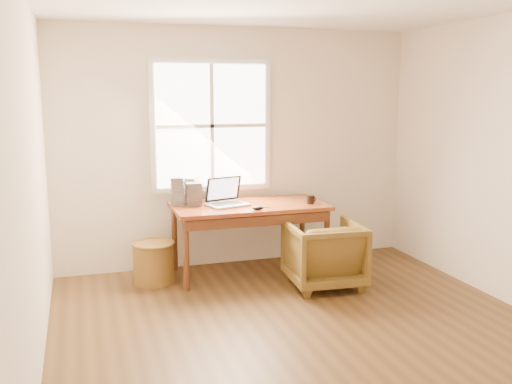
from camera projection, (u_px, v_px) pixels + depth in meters
room_shell at (308, 171)px, 4.32m from camera, size 4.04×4.54×2.64m
desk at (249, 206)px, 5.97m from camera, size 1.60×0.80×0.04m
armchair at (324, 254)px, 5.65m from camera, size 0.74×0.76×0.65m
wicker_stool at (154, 263)px, 5.76m from camera, size 0.43×0.43×0.41m
laptop at (227, 191)px, 5.85m from camera, size 0.51×0.53×0.31m
mouse at (258, 208)px, 5.68m from camera, size 0.12×0.08×0.04m
coffee_mug at (310, 199)px, 5.99m from camera, size 0.10×0.10×0.09m
cd_stack_a at (190, 190)px, 6.06m from camera, size 0.17×0.16×0.26m
cd_stack_b at (194, 194)px, 5.87m from camera, size 0.15×0.14×0.24m
cd_stack_c at (178, 191)px, 5.90m from camera, size 0.15×0.14×0.29m
cd_stack_d at (214, 193)px, 6.13m from camera, size 0.15×0.13×0.17m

